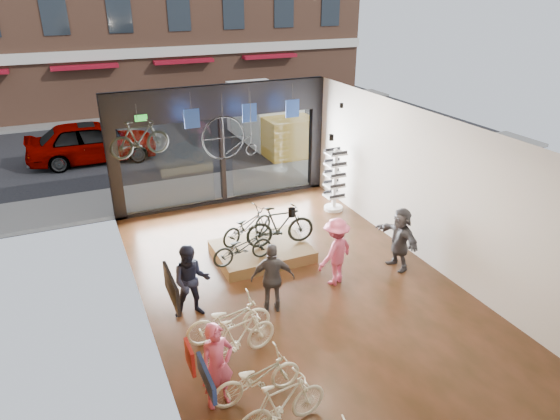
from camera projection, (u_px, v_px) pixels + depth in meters
ground_plane at (306, 295)px, 11.51m from camera, size 7.00×12.00×0.04m
ceiling at (310, 134)px, 9.93m from camera, size 7.00×12.00×0.04m
wall_left at (141, 253)px, 9.42m from camera, size 0.04×12.00×3.80m
wall_right at (438, 195)px, 12.02m from camera, size 0.04×12.00×3.80m
storefront at (222, 146)px, 15.72m from camera, size 7.00×0.26×3.80m
exit_sign at (141, 118)px, 14.26m from camera, size 0.35×0.06×0.18m
street_road at (166, 134)px, 24.00m from camera, size 30.00×18.00×0.02m
sidewalk_near at (214, 187)px, 17.47m from camera, size 30.00×2.40×0.12m
sidewalk_far at (150, 114)px, 27.30m from camera, size 30.00×2.00×0.12m
street_car at (92, 141)px, 19.85m from camera, size 4.93×1.98×1.68m
box_truck at (272, 119)px, 21.58m from camera, size 2.04×6.12×2.41m
floor_bike_1 at (282, 405)px, 7.84m from camera, size 1.66×0.64×0.98m
floor_bike_2 at (257, 378)px, 8.48m from camera, size 1.62×0.61×0.84m
floor_bike_3 at (239, 338)px, 9.34m from camera, size 1.67×0.79×0.97m
floor_bike_4 at (229, 320)px, 9.90m from camera, size 1.75×0.69×0.91m
display_platform at (262, 251)px, 13.06m from camera, size 2.40×1.80×0.30m
display_bike_left at (242, 247)px, 12.11m from camera, size 1.59×0.67×0.81m
display_bike_mid at (280, 226)px, 12.87m from camera, size 1.87×0.71×1.10m
display_bike_right at (247, 225)px, 13.13m from camera, size 1.77×1.16×0.88m
customer_0 at (217, 366)px, 8.20m from camera, size 0.64×0.48×1.61m
customer_1 at (191, 281)px, 10.47m from camera, size 0.93×0.79×1.67m
customer_2 at (273, 278)px, 10.64m from camera, size 1.02×0.68×1.61m
customer_3 at (336, 252)px, 11.64m from camera, size 1.24×0.99×1.67m
customer_5 at (400, 239)px, 12.30m from camera, size 0.56×1.52×1.62m
sunglasses_rack at (335, 180)px, 15.45m from camera, size 0.59×0.49×2.00m
wall_merch at (201, 404)px, 6.80m from camera, size 0.40×2.40×2.60m
penny_farthing at (232, 139)px, 14.29m from camera, size 1.59×0.06×1.27m
hung_bike at (139, 139)px, 12.78m from camera, size 1.64×0.75×0.95m
jersey_left at (192, 119)px, 14.17m from camera, size 0.45×0.03×0.55m
jersey_mid at (249, 113)px, 14.82m from camera, size 0.45×0.03×0.55m
jersey_right at (292, 108)px, 15.34m from camera, size 0.45×0.03×0.55m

